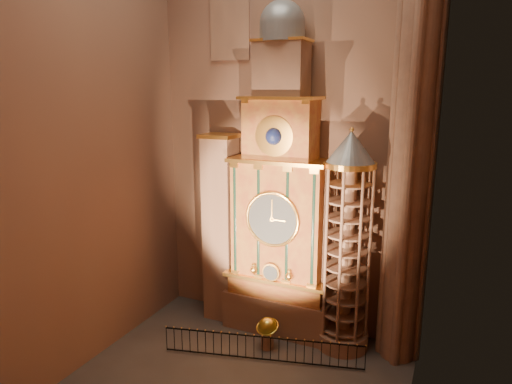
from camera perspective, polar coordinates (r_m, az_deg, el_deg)
The scene contains 11 objects.
floor at distance 21.59m, azimuth -2.45°, elevation -22.52°, with size 14.00×14.00×0.00m, color #383330.
wall_back at distance 23.17m, azimuth 4.07°, elevation 9.11°, with size 22.00×22.00×0.00m, color #8D654C.
wall_left at distance 21.78m, azimuth -19.59°, elevation 8.18°, with size 22.00×22.00×0.00m, color #8D654C.
wall_right at distance 15.78m, azimuth 20.63°, elevation 6.61°, with size 22.00×22.00×0.00m, color #8D654C.
astronomical_clock at distance 22.90m, azimuth 3.00°, elevation -1.89°, with size 5.60×2.41×16.70m.
portrait_tower at distance 24.73m, azimuth -4.40°, elevation -4.48°, with size 1.80×1.60×10.20m.
stair_turret at distance 22.09m, azimuth 11.24°, elevation -6.51°, with size 2.50×2.50×10.80m.
gothic_pier at distance 20.82m, azimuth 19.16°, elevation 8.03°, with size 2.04×2.04×22.00m.
stained_glass_window at distance 24.68m, azimuth -3.32°, elevation 22.16°, with size 2.20×0.14×5.20m.
celestial_globe at distance 23.25m, azimuth 1.43°, elevation -16.87°, with size 1.30×1.25×1.61m.
iron_railing at distance 22.46m, azimuth 0.78°, elevation -18.96°, with size 9.11×2.35×1.22m.
Camera 1 is at (8.04, -15.68, 12.48)m, focal length 32.00 mm.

